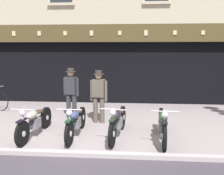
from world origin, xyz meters
name	(u,v)px	position (x,y,z in m)	size (l,w,h in m)	color
shop_facade	(110,61)	(0.00, 7.00, 1.74)	(11.94, 4.42, 6.44)	black
motorcycle_left	(35,121)	(-1.52, 1.18, 0.42)	(0.62, 1.99, 0.91)	black
motorcycle_center_left	(76,121)	(-0.43, 1.26, 0.42)	(0.62, 2.00, 0.91)	black
motorcycle_center	(118,121)	(0.69, 1.28, 0.43)	(0.62, 2.05, 0.93)	black
motorcycle_center_right	(163,124)	(1.84, 1.14, 0.44)	(0.62, 2.00, 0.93)	black
salesman_left	(71,90)	(-0.97, 2.98, 0.94)	(0.55, 0.35, 1.69)	#2D2D33
shopkeeper_center	(99,94)	(0.03, 2.50, 0.92)	(0.55, 0.34, 1.66)	brown
advert_board_near	(50,63)	(-2.51, 5.40, 1.70)	(0.78, 0.03, 1.05)	silver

